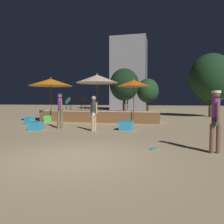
{
  "coord_description": "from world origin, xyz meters",
  "views": [
    {
      "loc": [
        2.22,
        -5.25,
        1.49
      ],
      "look_at": [
        0.0,
        4.29,
        0.97
      ],
      "focal_mm": 35.0,
      "sensor_mm": 36.0,
      "label": 1
    }
  ],
  "objects_px": {
    "person_3": "(94,112)",
    "background_tree_1": "(124,85)",
    "cube_seat_3": "(48,119)",
    "background_tree_3": "(212,88)",
    "background_tree_0": "(148,91)",
    "background_tree_2": "(211,77)",
    "patio_umbrella_0": "(134,83)",
    "patio_umbrella_2": "(97,79)",
    "bistro_chair_1": "(126,102)",
    "person_0": "(60,108)",
    "bistro_chair_2": "(83,102)",
    "cube_seat_0": "(36,126)",
    "cube_seat_1": "(126,126)",
    "person_1": "(216,118)",
    "frisbee_disc": "(153,149)",
    "bistro_chair_0": "(68,102)",
    "patio_umbrella_1": "(51,82)"
  },
  "relations": [
    {
      "from": "patio_umbrella_1",
      "to": "bistro_chair_1",
      "type": "distance_m",
      "value": 5.47
    },
    {
      "from": "patio_umbrella_1",
      "to": "person_3",
      "type": "relative_size",
      "value": 1.79
    },
    {
      "from": "person_0",
      "to": "bistro_chair_0",
      "type": "bearing_deg",
      "value": 63.07
    },
    {
      "from": "cube_seat_1",
      "to": "background_tree_1",
      "type": "height_order",
      "value": "background_tree_1"
    },
    {
      "from": "bistro_chair_1",
      "to": "bistro_chair_2",
      "type": "xyz_separation_m",
      "value": [
        -3.03,
        -0.85,
        0.0
      ]
    },
    {
      "from": "person_0",
      "to": "background_tree_2",
      "type": "height_order",
      "value": "background_tree_2"
    },
    {
      "from": "person_0",
      "to": "background_tree_2",
      "type": "bearing_deg",
      "value": 2.11
    },
    {
      "from": "person_3",
      "to": "bistro_chair_1",
      "type": "distance_m",
      "value": 5.65
    },
    {
      "from": "bistro_chair_0",
      "to": "cube_seat_3",
      "type": "bearing_deg",
      "value": -168.31
    },
    {
      "from": "bistro_chair_0",
      "to": "frisbee_disc",
      "type": "bearing_deg",
      "value": -90.09
    },
    {
      "from": "person_3",
      "to": "background_tree_0",
      "type": "xyz_separation_m",
      "value": [
        1.51,
        15.9,
        1.7
      ]
    },
    {
      "from": "bistro_chair_1",
      "to": "person_0",
      "type": "bearing_deg",
      "value": -47.68
    },
    {
      "from": "person_0",
      "to": "background_tree_2",
      "type": "xyz_separation_m",
      "value": [
        9.46,
        10.46,
        2.52
      ]
    },
    {
      "from": "cube_seat_1",
      "to": "patio_umbrella_2",
      "type": "bearing_deg",
      "value": 128.31
    },
    {
      "from": "background_tree_3",
      "to": "cube_seat_0",
      "type": "bearing_deg",
      "value": -131.28
    },
    {
      "from": "bistro_chair_2",
      "to": "background_tree_1",
      "type": "xyz_separation_m",
      "value": [
        1.62,
        8.0,
        1.79
      ]
    },
    {
      "from": "person_3",
      "to": "person_1",
      "type": "bearing_deg",
      "value": 77.19
    },
    {
      "from": "cube_seat_3",
      "to": "frisbee_disc",
      "type": "xyz_separation_m",
      "value": [
        7.4,
        -6.81,
        -0.21
      ]
    },
    {
      "from": "bistro_chair_2",
      "to": "frisbee_disc",
      "type": "distance_m",
      "value": 9.81
    },
    {
      "from": "bistro_chair_0",
      "to": "bistro_chair_2",
      "type": "xyz_separation_m",
      "value": [
        1.09,
        0.12,
        0.0
      ]
    },
    {
      "from": "patio_umbrella_2",
      "to": "bistro_chair_1",
      "type": "bearing_deg",
      "value": 47.01
    },
    {
      "from": "patio_umbrella_1",
      "to": "background_tree_2",
      "type": "distance_m",
      "value": 13.83
    },
    {
      "from": "bistro_chair_2",
      "to": "background_tree_3",
      "type": "bearing_deg",
      "value": -155.62
    },
    {
      "from": "cube_seat_0",
      "to": "bistro_chair_2",
      "type": "height_order",
      "value": "bistro_chair_2"
    },
    {
      "from": "bistro_chair_0",
      "to": "frisbee_disc",
      "type": "distance_m",
      "value": 10.35
    },
    {
      "from": "bistro_chair_1",
      "to": "cube_seat_1",
      "type": "bearing_deg",
      "value": -10.03
    },
    {
      "from": "person_3",
      "to": "background_tree_0",
      "type": "height_order",
      "value": "background_tree_0"
    },
    {
      "from": "person_0",
      "to": "background_tree_1",
      "type": "distance_m",
      "value": 12.45
    },
    {
      "from": "cube_seat_3",
      "to": "bistro_chair_1",
      "type": "xyz_separation_m",
      "value": [
        5.09,
        2.16,
        1.12
      ]
    },
    {
      "from": "frisbee_disc",
      "to": "bistro_chair_0",
      "type": "bearing_deg",
      "value": 128.78
    },
    {
      "from": "cube_seat_3",
      "to": "background_tree_3",
      "type": "relative_size",
      "value": 0.15
    },
    {
      "from": "patio_umbrella_2",
      "to": "bistro_chair_1",
      "type": "distance_m",
      "value": 2.89
    },
    {
      "from": "person_1",
      "to": "patio_umbrella_2",
      "type": "bearing_deg",
      "value": 122.73
    },
    {
      "from": "cube_seat_3",
      "to": "background_tree_0",
      "type": "relative_size",
      "value": 0.16
    },
    {
      "from": "background_tree_1",
      "to": "bistro_chair_1",
      "type": "bearing_deg",
      "value": -78.88
    },
    {
      "from": "background_tree_0",
      "to": "background_tree_2",
      "type": "bearing_deg",
      "value": -39.71
    },
    {
      "from": "cube_seat_3",
      "to": "person_1",
      "type": "relative_size",
      "value": 0.36
    },
    {
      "from": "cube_seat_1",
      "to": "person_1",
      "type": "distance_m",
      "value": 5.31
    },
    {
      "from": "bistro_chair_1",
      "to": "background_tree_2",
      "type": "height_order",
      "value": "background_tree_2"
    },
    {
      "from": "patio_umbrella_2",
      "to": "cube_seat_0",
      "type": "height_order",
      "value": "patio_umbrella_2"
    },
    {
      "from": "person_0",
      "to": "bistro_chair_1",
      "type": "bearing_deg",
      "value": 15.96
    },
    {
      "from": "cube_seat_3",
      "to": "background_tree_0",
      "type": "distance_m",
      "value": 14.01
    },
    {
      "from": "patio_umbrella_2",
      "to": "person_3",
      "type": "xyz_separation_m",
      "value": [
        0.98,
        -3.81,
        -1.99
      ]
    },
    {
      "from": "person_3",
      "to": "background_tree_1",
      "type": "height_order",
      "value": "background_tree_1"
    },
    {
      "from": "cube_seat_0",
      "to": "background_tree_3",
      "type": "height_order",
      "value": "background_tree_3"
    },
    {
      "from": "cube_seat_3",
      "to": "background_tree_1",
      "type": "bearing_deg",
      "value": 68.39
    },
    {
      "from": "patio_umbrella_0",
      "to": "person_3",
      "type": "relative_size",
      "value": 1.67
    },
    {
      "from": "cube_seat_1",
      "to": "cube_seat_3",
      "type": "relative_size",
      "value": 1.08
    },
    {
      "from": "patio_umbrella_0",
      "to": "person_3",
      "type": "bearing_deg",
      "value": -112.57
    },
    {
      "from": "background_tree_1",
      "to": "cube_seat_0",
      "type": "bearing_deg",
      "value": -99.42
    }
  ]
}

